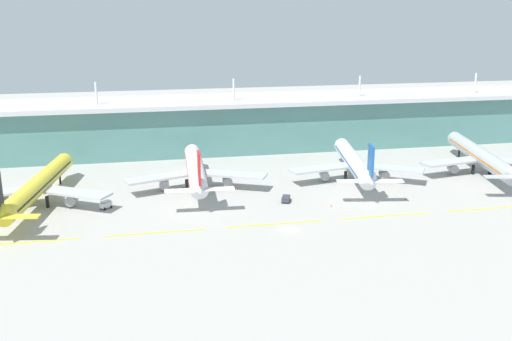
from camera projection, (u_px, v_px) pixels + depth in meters
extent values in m
plane|color=#A8A59E|center=(290.00, 230.00, 164.45)|extent=(600.00, 600.00, 0.00)
cube|color=slate|center=(232.00, 126.00, 255.63)|extent=(280.00, 28.00, 20.65)
cube|color=silver|center=(232.00, 100.00, 252.61)|extent=(288.00, 34.00, 1.80)
cylinder|color=silver|center=(96.00, 93.00, 235.07)|extent=(0.90, 0.90, 9.00)
cylinder|color=silver|center=(234.00, 90.00, 245.88)|extent=(0.90, 0.90, 9.00)
cylinder|color=silver|center=(360.00, 86.00, 256.69)|extent=(0.90, 0.90, 9.00)
cylinder|color=silver|center=(475.00, 83.00, 267.49)|extent=(0.90, 0.90, 9.00)
cylinder|color=yellow|center=(39.00, 185.00, 183.89)|extent=(15.48, 59.23, 5.80)
cone|color=yellow|center=(66.00, 160.00, 214.26)|extent=(6.09, 4.85, 5.51)
cube|color=yellow|center=(20.00, 217.00, 152.97)|extent=(10.39, 4.81, 0.36)
cylinder|color=gray|center=(2.00, 200.00, 181.75)|extent=(3.90, 4.97, 3.20)
cube|color=#B7BABF|center=(74.00, 193.00, 180.40)|extent=(24.02, 18.34, 0.70)
cylinder|color=gray|center=(72.00, 200.00, 182.50)|extent=(3.90, 4.97, 3.20)
cylinder|color=black|center=(60.00, 179.00, 206.49)|extent=(0.70, 0.70, 3.60)
cylinder|color=black|center=(27.00, 202.00, 182.16)|extent=(1.10, 1.10, 3.60)
cylinder|color=black|center=(47.00, 202.00, 182.38)|extent=(1.10, 1.10, 3.60)
cube|color=black|center=(38.00, 183.00, 183.79)|extent=(14.54, 53.41, 0.60)
cylinder|color=white|center=(195.00, 169.00, 202.18)|extent=(8.51, 50.68, 5.80)
cone|color=white|center=(192.00, 150.00, 228.12)|extent=(5.72, 4.29, 5.51)
cone|color=white|center=(200.00, 190.00, 174.97)|extent=(5.28, 6.88, 5.72)
cube|color=red|center=(199.00, 168.00, 174.19)|extent=(1.04, 6.43, 9.50)
cube|color=white|center=(181.00, 191.00, 174.72)|extent=(10.16, 3.73, 0.36)
cube|color=white|center=(218.00, 189.00, 176.28)|extent=(10.16, 3.73, 0.36)
cube|color=#B7BABF|center=(160.00, 177.00, 196.61)|extent=(24.91, 14.21, 0.70)
cylinder|color=gray|center=(164.00, 184.00, 198.91)|extent=(3.44, 4.67, 3.20)
cube|color=#B7BABF|center=(231.00, 174.00, 200.02)|extent=(24.62, 16.33, 0.70)
cylinder|color=gray|center=(227.00, 181.00, 201.97)|extent=(3.44, 4.67, 3.20)
cylinder|color=black|center=(193.00, 168.00, 221.47)|extent=(0.70, 0.70, 3.60)
cylinder|color=black|center=(187.00, 185.00, 200.13)|extent=(1.10, 1.10, 3.60)
cylinder|color=black|center=(205.00, 184.00, 201.04)|extent=(1.10, 1.10, 3.60)
cube|color=red|center=(195.00, 168.00, 202.07)|extent=(8.28, 45.65, 0.60)
cylinder|color=white|center=(353.00, 161.00, 211.66)|extent=(14.74, 51.60, 5.80)
cone|color=white|center=(341.00, 144.00, 238.32)|extent=(6.13, 4.91, 5.51)
cone|color=white|center=(370.00, 181.00, 183.71)|extent=(6.02, 7.39, 5.72)
cube|color=#19519E|center=(371.00, 160.00, 182.94)|extent=(1.81, 6.42, 9.50)
cube|color=white|center=(353.00, 181.00, 184.12)|extent=(10.41, 4.91, 0.36)
cube|color=white|center=(387.00, 181.00, 184.38)|extent=(10.41, 4.91, 0.36)
cube|color=#B7BABF|center=(322.00, 168.00, 207.46)|extent=(24.89, 11.59, 0.70)
cylinder|color=gray|center=(324.00, 175.00, 209.63)|extent=(3.94, 4.99, 3.20)
cube|color=#B7BABF|center=(389.00, 168.00, 208.04)|extent=(23.94, 18.52, 0.70)
cylinder|color=gray|center=(384.00, 174.00, 210.15)|extent=(3.94, 4.99, 3.20)
cylinder|color=black|center=(344.00, 161.00, 231.48)|extent=(0.70, 0.70, 3.60)
cylinder|color=black|center=(345.00, 176.00, 209.96)|extent=(1.10, 1.10, 3.60)
cylinder|color=black|center=(363.00, 176.00, 210.11)|extent=(1.10, 1.10, 3.60)
cube|color=#19519E|center=(353.00, 160.00, 211.55)|extent=(13.88, 46.54, 0.60)
cylinder|color=#ADB2BC|center=(480.00, 155.00, 220.25)|extent=(17.82, 59.63, 5.80)
cone|color=#ADB2BC|center=(453.00, 137.00, 250.93)|extent=(6.21, 5.04, 5.51)
cube|color=#ADB2BC|center=(500.00, 177.00, 188.84)|extent=(10.44, 5.17, 0.36)
cube|color=#B7BABF|center=(451.00, 162.00, 216.37)|extent=(24.83, 10.97, 0.70)
cylinder|color=gray|center=(453.00, 168.00, 218.51)|extent=(4.05, 5.06, 3.20)
cylinder|color=gray|center=(511.00, 168.00, 218.44)|extent=(4.05, 5.06, 3.20)
cylinder|color=black|center=(459.00, 153.00, 243.07)|extent=(0.70, 0.70, 3.60)
cylinder|color=black|center=(473.00, 170.00, 218.63)|extent=(1.10, 1.10, 3.60)
cylinder|color=black|center=(490.00, 170.00, 218.61)|extent=(1.10, 1.10, 3.60)
cube|color=orange|center=(480.00, 154.00, 220.14)|extent=(16.65, 53.79, 0.60)
cube|color=yellow|center=(26.00, 242.00, 155.43)|extent=(28.00, 0.70, 0.04)
cube|color=yellow|center=(156.00, 233.00, 161.99)|extent=(28.00, 0.70, 0.04)
cube|color=yellow|center=(275.00, 224.00, 168.55)|extent=(28.00, 0.70, 0.04)
cube|color=yellow|center=(386.00, 216.00, 175.12)|extent=(28.00, 0.70, 0.04)
cube|color=yellow|center=(488.00, 208.00, 181.68)|extent=(28.00, 0.70, 0.04)
cube|color=#333842|center=(286.00, 198.00, 187.63)|extent=(3.80, 4.96, 1.40)
cylinder|color=black|center=(289.00, 202.00, 186.19)|extent=(0.64, 0.97, 0.90)
cylinder|color=black|center=(282.00, 202.00, 186.52)|extent=(0.64, 0.97, 0.90)
cylinder|color=black|center=(290.00, 199.00, 189.12)|extent=(0.64, 0.97, 0.90)
cylinder|color=black|center=(283.00, 199.00, 189.45)|extent=(0.64, 0.97, 0.90)
cube|color=silver|center=(106.00, 205.00, 181.23)|extent=(3.90, 3.72, 1.60)
cube|color=silver|center=(106.00, 201.00, 180.92)|extent=(3.63, 3.49, 0.16)
cylinder|color=black|center=(105.00, 209.00, 180.01)|extent=(0.91, 0.86, 0.90)
cylinder|color=black|center=(101.00, 208.00, 180.95)|extent=(0.91, 0.86, 0.90)
cylinder|color=black|center=(111.00, 207.00, 181.93)|extent=(0.91, 0.86, 0.90)
cylinder|color=black|center=(108.00, 206.00, 182.88)|extent=(0.91, 0.86, 0.90)
cone|color=orange|center=(405.00, 199.00, 189.91)|extent=(0.56, 0.56, 0.70)
cone|color=orange|center=(331.00, 206.00, 183.21)|extent=(0.56, 0.56, 0.70)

